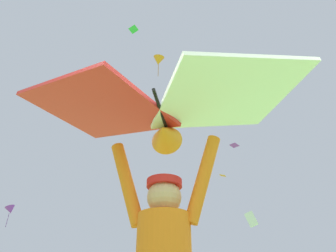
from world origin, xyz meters
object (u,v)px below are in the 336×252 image
(distant_kite_orange_far_center, at_px, (158,61))
(distant_kite_orange_high_right, at_px, (223,175))
(held_stunt_kite, at_px, (162,109))
(distant_kite_green_mid_right, at_px, (162,213))
(distant_kite_white_low_right, at_px, (251,219))
(distant_kite_purple_mid_left, at_px, (10,210))
(distant_kite_purple_high_left, at_px, (234,145))
(distant_kite_green_overhead_distant, at_px, (133,29))

(distant_kite_orange_far_center, distance_m, distant_kite_orange_high_right, 16.46)
(held_stunt_kite, distance_m, distant_kite_orange_far_center, 26.93)
(distant_kite_green_mid_right, xyz_separation_m, distant_kite_white_low_right, (8.66, -4.18, -1.76))
(distant_kite_white_low_right, bearing_deg, distant_kite_purple_mid_left, -155.30)
(distant_kite_green_mid_right, xyz_separation_m, distant_kite_orange_high_right, (7.30, 1.12, 4.87))
(distant_kite_purple_mid_left, height_order, distant_kite_white_low_right, distant_kite_white_low_right)
(distant_kite_orange_far_center, bearing_deg, distant_kite_purple_mid_left, -177.80)
(distant_kite_purple_mid_left, relative_size, distant_kite_white_low_right, 0.98)
(held_stunt_kite, relative_size, distant_kite_orange_high_right, 2.30)
(held_stunt_kite, bearing_deg, distant_kite_orange_far_center, 93.74)
(distant_kite_white_low_right, bearing_deg, distant_kite_purple_high_left, -106.90)
(held_stunt_kite, xyz_separation_m, distant_kite_orange_high_right, (6.02, 32.68, 12.86))
(distant_kite_orange_high_right, bearing_deg, distant_kite_purple_mid_left, -141.24)
(held_stunt_kite, relative_size, distant_kite_green_mid_right, 1.65)
(distant_kite_green_mid_right, height_order, distant_kite_green_overhead_distant, distant_kite_green_overhead_distant)
(distant_kite_white_low_right, xyz_separation_m, distant_kite_orange_high_right, (-1.36, 5.30, 6.63))
(held_stunt_kite, xyz_separation_m, distant_kite_orange_far_center, (-1.25, 19.19, 18.86))
(distant_kite_purple_mid_left, xyz_separation_m, distant_kite_purple_high_left, (15.95, -0.33, 4.73))
(held_stunt_kite, bearing_deg, distant_kite_green_overhead_distant, 101.58)
(distant_kite_purple_mid_left, bearing_deg, held_stunt_kite, -59.06)
(distant_kite_green_overhead_distant, bearing_deg, distant_kite_purple_high_left, 16.17)
(distant_kite_purple_mid_left, bearing_deg, distant_kite_orange_far_center, 2.20)
(distant_kite_green_overhead_distant, bearing_deg, distant_kite_green_mid_right, 82.50)
(distant_kite_white_low_right, relative_size, distant_kite_orange_high_right, 1.65)
(distant_kite_orange_far_center, bearing_deg, distant_kite_green_mid_right, 90.14)
(distant_kite_purple_mid_left, distance_m, distant_kite_white_low_right, 20.58)
(distant_kite_orange_far_center, bearing_deg, held_stunt_kite, -86.26)
(distant_kite_green_mid_right, height_order, distant_kite_orange_high_right, distant_kite_orange_high_right)
(distant_kite_orange_far_center, relative_size, distant_kite_green_mid_right, 1.85)
(distant_kite_white_low_right, distance_m, distant_kite_green_overhead_distant, 20.57)
(distant_kite_white_low_right, distance_m, distant_kite_orange_high_right, 8.60)
(distant_kite_white_low_right, xyz_separation_m, distant_kite_green_overhead_distant, (-10.69, -11.22, 13.52))
(distant_kite_purple_mid_left, xyz_separation_m, distant_kite_orange_high_right, (17.29, 13.88, 8.12))
(distant_kite_green_mid_right, bearing_deg, distant_kite_purple_mid_left, -128.05)
(distant_kite_purple_high_left, bearing_deg, distant_kite_white_low_right, 73.10)
(distant_kite_purple_high_left, height_order, distant_kite_green_overhead_distant, distant_kite_green_overhead_distant)
(distant_kite_orange_far_center, height_order, distant_kite_green_mid_right, distant_kite_orange_far_center)
(distant_kite_orange_high_right, bearing_deg, distant_kite_green_overhead_distant, -119.45)
(distant_kite_orange_far_center, xyz_separation_m, distant_kite_orange_high_right, (7.27, 13.49, -6.00))
(distant_kite_orange_far_center, xyz_separation_m, distant_kite_white_low_right, (8.63, 8.19, -12.63))
(distant_kite_purple_high_left, bearing_deg, distant_kite_orange_high_right, 84.61)
(distant_kite_orange_high_right, bearing_deg, distant_kite_white_low_right, -75.56)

